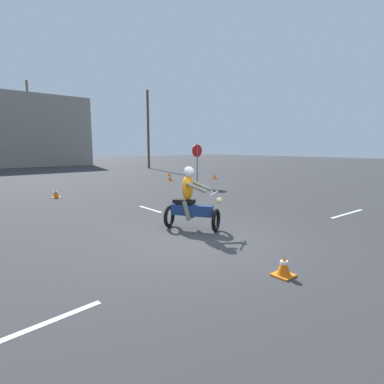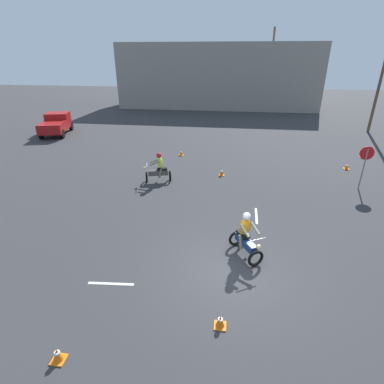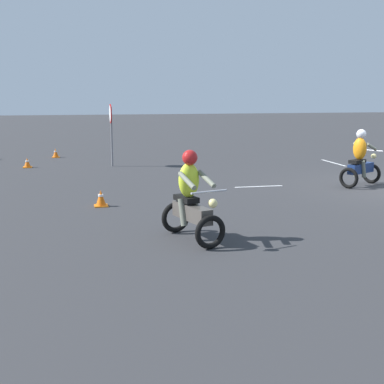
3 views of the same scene
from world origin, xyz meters
name	(u,v)px [view 1 (image 1 of 3)]	position (x,y,z in m)	size (l,w,h in m)	color
ground_plane	(205,241)	(0.00, 0.00, 0.00)	(120.00, 120.00, 0.00)	#333335
motorcycle_rider_foreground	(191,202)	(0.41, 0.97, 0.73)	(1.22, 1.51, 1.66)	black
stop_sign	(197,157)	(6.51, 7.63, 1.63)	(0.70, 0.08, 2.30)	slate
traffic_cone_near_left	(170,178)	(6.86, 10.69, 0.17)	(0.32, 0.32, 0.36)	orange
traffic_cone_near_right	(169,174)	(8.68, 13.24, 0.17)	(0.32, 0.32, 0.36)	orange
traffic_cone_mid_center	(214,176)	(9.92, 9.71, 0.19)	(0.32, 0.32, 0.39)	orange
traffic_cone_far_right	(56,193)	(-0.77, 8.55, 0.19)	(0.32, 0.32, 0.40)	orange
traffic_cone_far_center	(284,266)	(-0.28, -2.25, 0.17)	(0.32, 0.32, 0.35)	orange
lane_stripe_e	(347,214)	(5.50, -0.92, 0.00)	(0.10, 2.08, 0.01)	silver
lane_stripe_n	(150,209)	(0.99, 3.88, 0.00)	(0.10, 1.44, 0.01)	silver
lane_stripe_w	(46,323)	(-3.71, -1.12, 0.00)	(0.10, 1.44, 0.01)	silver
utility_pole_near	(148,130)	(12.03, 21.35, 3.88)	(0.24, 0.24, 7.75)	brown
utility_pole_far	(30,124)	(3.92, 33.32, 4.75)	(0.24, 0.24, 9.49)	brown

